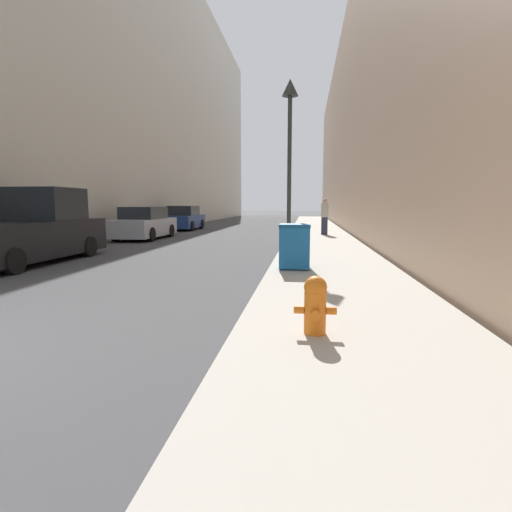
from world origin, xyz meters
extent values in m
cube|color=#ADA89E|center=(5.55, 18.00, 0.07)|extent=(3.06, 60.00, 0.15)
cube|color=beige|center=(-10.65, 26.00, 10.19)|extent=(12.00, 60.00, 20.38)
cube|color=#9E7F66|center=(13.17, 26.00, 6.95)|extent=(12.00, 60.00, 13.90)
cylinder|color=orange|center=(5.00, 1.88, 0.40)|extent=(0.25, 0.25, 0.50)
sphere|color=orange|center=(5.00, 1.88, 0.70)|extent=(0.27, 0.27, 0.27)
cylinder|color=orange|center=(5.00, 1.88, 0.78)|extent=(0.07, 0.07, 0.06)
cylinder|color=orange|center=(5.00, 1.69, 0.42)|extent=(0.11, 0.12, 0.11)
cylinder|color=orange|center=(4.81, 1.88, 0.42)|extent=(0.12, 0.09, 0.09)
cylinder|color=orange|center=(5.19, 1.88, 0.42)|extent=(0.12, 0.09, 0.09)
cube|color=#19609E|center=(4.63, 6.59, 0.65)|extent=(0.70, 0.62, 0.94)
cube|color=navy|center=(4.63, 6.59, 1.16)|extent=(0.72, 0.63, 0.08)
cylinder|color=black|center=(4.33, 6.85, 0.23)|extent=(0.05, 0.16, 0.16)
cylinder|color=black|center=(4.92, 6.85, 0.23)|extent=(0.05, 0.16, 0.16)
cylinder|color=#2D332D|center=(4.35, 9.61, 0.27)|extent=(0.24, 0.24, 0.25)
cylinder|color=#2D332D|center=(4.35, 9.61, 2.49)|extent=(0.12, 0.12, 4.68)
cone|color=#2D332D|center=(4.35, 9.61, 5.07)|extent=(0.49, 0.49, 0.49)
cube|color=black|center=(-2.94, 7.48, 0.68)|extent=(2.09, 5.35, 1.01)
cube|color=black|center=(-2.94, 8.42, 1.66)|extent=(1.92, 1.71, 0.95)
cylinder|color=black|center=(-3.92, 9.14, 0.32)|extent=(0.24, 0.64, 0.64)
cylinder|color=black|center=(-1.97, 9.14, 0.32)|extent=(0.24, 0.64, 0.64)
cylinder|color=black|center=(-1.97, 5.83, 0.32)|extent=(0.24, 0.64, 0.64)
cube|color=#A3A8B2|center=(-2.80, 15.57, 0.56)|extent=(1.80, 4.30, 0.80)
cube|color=#1E2328|center=(-2.80, 15.57, 1.25)|extent=(1.58, 2.24, 0.57)
cylinder|color=black|center=(-3.62, 16.86, 0.32)|extent=(0.24, 0.64, 0.64)
cylinder|color=black|center=(-1.97, 16.86, 0.32)|extent=(0.24, 0.64, 0.64)
cylinder|color=black|center=(-3.62, 14.28, 0.32)|extent=(0.24, 0.64, 0.64)
cylinder|color=black|center=(-1.97, 14.28, 0.32)|extent=(0.24, 0.64, 0.64)
cube|color=navy|center=(-3.01, 22.52, 0.55)|extent=(1.80, 4.01, 0.79)
cube|color=#1E2328|center=(-3.01, 22.52, 1.25)|extent=(1.58, 2.08, 0.61)
cylinder|color=black|center=(-3.84, 23.72, 0.32)|extent=(0.24, 0.64, 0.64)
cylinder|color=black|center=(-2.18, 23.72, 0.32)|extent=(0.24, 0.64, 0.64)
cylinder|color=black|center=(-3.84, 21.32, 0.32)|extent=(0.24, 0.64, 0.64)
cylinder|color=black|center=(-2.18, 21.32, 0.32)|extent=(0.24, 0.64, 0.64)
cube|color=#2D3347|center=(5.80, 17.53, 0.58)|extent=(0.31, 0.22, 0.87)
cube|color=#B7B2A3|center=(5.80, 17.53, 1.36)|extent=(0.36, 0.22, 0.69)
sphere|color=tan|center=(5.80, 17.53, 1.82)|extent=(0.23, 0.23, 0.23)
camera|label=1|loc=(4.88, -2.70, 1.65)|focal=28.00mm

